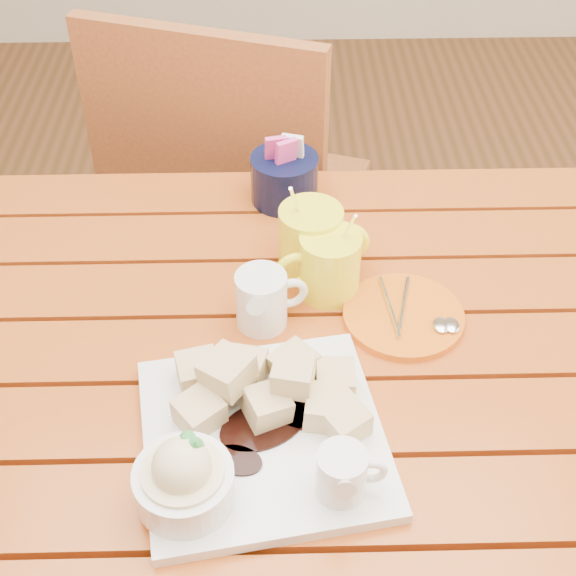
{
  "coord_description": "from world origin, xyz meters",
  "views": [
    {
      "loc": [
        -0.02,
        -0.71,
        1.49
      ],
      "look_at": [
        -0.0,
        0.03,
        0.82
      ],
      "focal_mm": 50.0,
      "sensor_mm": 36.0,
      "label": 1
    }
  ],
  "objects_px": {
    "dessert_plate": "(249,436)",
    "coffee_mug_left": "(328,264)",
    "coffee_mug_right": "(313,239)",
    "orange_saucer": "(404,316)",
    "chair_far": "(232,201)",
    "table": "(290,401)"
  },
  "relations": [
    {
      "from": "table",
      "to": "dessert_plate",
      "type": "bearing_deg",
      "value": -106.65
    },
    {
      "from": "chair_far",
      "to": "dessert_plate",
      "type": "bearing_deg",
      "value": 112.53
    },
    {
      "from": "coffee_mug_right",
      "to": "orange_saucer",
      "type": "distance_m",
      "value": 0.17
    },
    {
      "from": "coffee_mug_left",
      "to": "chair_far",
      "type": "bearing_deg",
      "value": 94.19
    },
    {
      "from": "chair_far",
      "to": "coffee_mug_left",
      "type": "bearing_deg",
      "value": 125.26
    },
    {
      "from": "chair_far",
      "to": "coffee_mug_right",
      "type": "bearing_deg",
      "value": 124.93
    },
    {
      "from": "table",
      "to": "chair_far",
      "type": "xyz_separation_m",
      "value": [
        -0.1,
        0.62,
        -0.12
      ]
    },
    {
      "from": "dessert_plate",
      "to": "coffee_mug_left",
      "type": "height_order",
      "value": "coffee_mug_left"
    },
    {
      "from": "table",
      "to": "orange_saucer",
      "type": "bearing_deg",
      "value": 16.75
    },
    {
      "from": "coffee_mug_right",
      "to": "orange_saucer",
      "type": "relative_size",
      "value": 0.92
    },
    {
      "from": "dessert_plate",
      "to": "chair_far",
      "type": "distance_m",
      "value": 0.83
    },
    {
      "from": "coffee_mug_right",
      "to": "orange_saucer",
      "type": "xyz_separation_m",
      "value": [
        0.12,
        -0.11,
        -0.05
      ]
    },
    {
      "from": "coffee_mug_left",
      "to": "orange_saucer",
      "type": "distance_m",
      "value": 0.12
    },
    {
      "from": "chair_far",
      "to": "table",
      "type": "bearing_deg",
      "value": 117.98
    },
    {
      "from": "table",
      "to": "dessert_plate",
      "type": "relative_size",
      "value": 3.9
    },
    {
      "from": "coffee_mug_right",
      "to": "orange_saucer",
      "type": "bearing_deg",
      "value": -37.64
    },
    {
      "from": "dessert_plate",
      "to": "coffee_mug_right",
      "type": "distance_m",
      "value": 0.33
    },
    {
      "from": "coffee_mug_left",
      "to": "orange_saucer",
      "type": "xyz_separation_m",
      "value": [
        0.1,
        -0.06,
        -0.04
      ]
    },
    {
      "from": "table",
      "to": "dessert_plate",
      "type": "height_order",
      "value": "dessert_plate"
    },
    {
      "from": "orange_saucer",
      "to": "chair_far",
      "type": "height_order",
      "value": "chair_far"
    },
    {
      "from": "dessert_plate",
      "to": "orange_saucer",
      "type": "xyz_separation_m",
      "value": [
        0.2,
        0.21,
        -0.02
      ]
    },
    {
      "from": "table",
      "to": "chair_far",
      "type": "distance_m",
      "value": 0.64
    }
  ]
}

